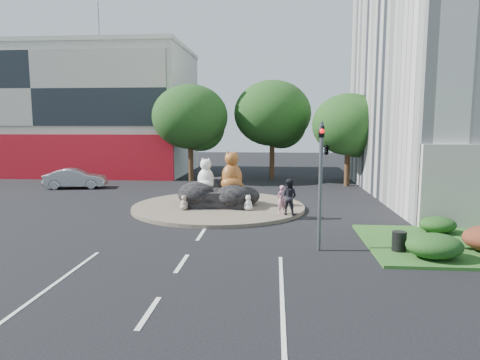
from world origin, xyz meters
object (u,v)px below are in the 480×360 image
Objects in this scene: cat_tabby at (232,170)px; parked_car at (76,178)px; litter_bin at (399,241)px; kitten_calico at (184,202)px; pedestrian_dark at (289,197)px; kitten_white at (248,202)px; pedestrian_pink at (281,199)px; cat_white at (206,174)px.

parked_car is (-12.79, 7.00, -1.51)m from cat_tabby.
parked_car is at bearing 142.76° from litter_bin.
kitten_calico is at bearing -165.14° from cat_tabby.
kitten_white is at bearing -1.65° from pedestrian_dark.
pedestrian_pink is 0.33× the size of parked_car.
cat_tabby reaches higher than cat_white.
cat_white is 2.53× the size of litter_bin.
kitten_calico is 11.81m from litter_bin.
kitten_white is (2.55, -1.31, -1.41)m from cat_white.
kitten_white is (3.55, 0.17, 0.02)m from kitten_calico.
cat_tabby is 2.76× the size of kitten_calico.
cat_white reaches higher than parked_car.
kitten_calico is 5.40m from pedestrian_pink.
kitten_calico is 0.56× the size of pedestrian_pink.
cat_white is 3.19m from kitten_white.
cat_tabby is at bearing -77.11° from pedestrian_pink.
cat_white is at bearing 136.91° from litter_bin.
cat_tabby is at bearing 131.33° from litter_bin.
cat_tabby is 1.22× the size of pedestrian_dark.
pedestrian_dark reaches higher than kitten_calico.
pedestrian_pink is 2.02× the size of litter_bin.
pedestrian_pink is at bearing 125.63° from litter_bin.
litter_bin is (4.00, -5.85, -0.66)m from pedestrian_dark.
cat_white is at bearing -65.94° from pedestrian_pink.
kitten_calico is 3.55m from kitten_white.
kitten_white is 16.16m from parked_car.
cat_tabby is at bearing 16.96° from cat_white.
pedestrian_pink is (2.85, -2.11, -1.31)m from cat_tabby.
litter_bin is (9.74, -6.69, -0.13)m from kitten_calico.
parked_car is 6.09× the size of litter_bin.
cat_white reaches higher than pedestrian_pink.
cat_tabby is 1.54× the size of pedestrian_pink.
pedestrian_pink reaches higher than litter_bin.
cat_tabby is at bearing 39.42° from kitten_calico.
pedestrian_dark is at bearing -131.81° from parked_car.
cat_white is 12.06m from litter_bin.
cat_white is at bearing 120.25° from kitten_white.
kitten_white is 0.46× the size of pedestrian_dark.
cat_tabby is 0.51× the size of parked_car.
kitten_white is at bearing 132.04° from litter_bin.
kitten_white is at bearing -132.63° from parked_car.
kitten_white is 2.46m from pedestrian_dark.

